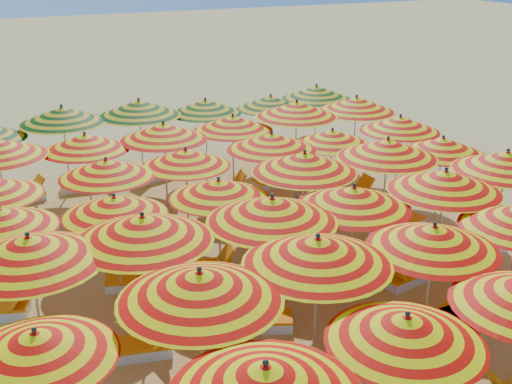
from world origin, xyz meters
The scene contains 55 objects.
ground centered at (0.00, 0.00, 0.00)m, with size 120.00×120.00×0.00m, color tan.
umbrella_1 centered at (-3.31, -6.80, 2.29)m, with size 2.98×2.98×2.60m.
umbrella_2 centered at (-0.95, -6.43, 2.13)m, with size 2.42×2.42×2.42m.
umbrella_6 centered at (-5.65, -4.54, 2.08)m, with size 2.94×2.94×2.36m.
umbrella_7 centered at (-3.27, -4.48, 2.38)m, with size 3.33×3.33×2.70m.
umbrella_8 centered at (-1.09, -4.21, 2.38)m, with size 3.34×3.34×2.70m.
umbrella_9 centered at (1.20, -4.39, 2.24)m, with size 2.98×2.98×2.55m.
umbrella_12 centered at (-5.41, -2.09, 2.37)m, with size 3.11×3.11×2.69m.
umbrella_13 centered at (-3.46, -2.10, 2.38)m, with size 3.37×3.37×2.71m.
umbrella_14 centered at (-0.99, -2.32, 2.39)m, with size 2.73×2.73×2.72m.
umbrella_15 centered at (0.97, -2.17, 2.26)m, with size 2.88×2.88×2.56m.
umbrella_16 centered at (3.21, -2.35, 2.33)m, with size 2.55×2.55×2.64m.
umbrella_17 centered at (5.34, -2.00, 2.36)m, with size 3.31×3.31×2.68m.
umbrella_18 centered at (-5.71, 0.18, 2.09)m, with size 2.38×2.38×2.37m.
umbrella_19 centered at (-3.51, -0.06, 2.07)m, with size 2.94×2.94×2.35m.
umbrella_20 centered at (-1.21, -0.13, 2.09)m, with size 2.95×2.95×2.38m.
umbrella_21 centered at (1.03, 0.01, 2.35)m, with size 2.88×2.88×2.67m.
umbrella_22 centered at (3.41, 0.03, 2.37)m, with size 3.23×3.23×2.69m.
umbrella_23 centered at (5.35, 0.21, 2.14)m, with size 2.55×2.55×2.43m.
umbrella_25 centered at (-3.16, 2.17, 2.14)m, with size 2.72×2.72×2.43m.
umbrella_26 centered at (-1.15, 2.21, 2.11)m, with size 2.52×2.52×2.40m.
umbrella_27 centered at (1.25, 2.20, 2.24)m, with size 2.42×2.42×2.54m.
umbrella_28 centered at (3.26, 2.39, 2.06)m, with size 2.60×2.60×2.34m.
umbrella_29 centered at (5.53, 2.30, 2.20)m, with size 2.72×2.72×2.50m.
umbrella_31 centered at (-3.22, 4.39, 2.19)m, with size 2.80×2.80×2.49m.
umbrella_32 centered at (-1.09, 4.21, 2.28)m, with size 2.75×2.75×2.59m.
umbrella_33 centered at (1.09, 4.43, 2.22)m, with size 3.13×3.13×2.52m.
umbrella_34 centered at (3.25, 4.47, 2.40)m, with size 2.66×2.66×2.73m.
umbrella_35 centered at (5.41, 4.45, 2.34)m, with size 3.33×3.33×2.66m.
umbrella_37 centered at (-3.40, 6.79, 2.40)m, with size 2.79×2.79×2.73m.
umbrella_38 centered at (-1.10, 6.66, 2.41)m, with size 2.85×2.85×2.73m.
umbrella_39 centered at (1.11, 6.73, 2.21)m, with size 2.45×2.45×2.51m.
umbrella_40 centered at (3.42, 6.61, 2.14)m, with size 2.30×2.30×2.44m.
umbrella_41 centered at (5.33, 6.84, 2.26)m, with size 2.90×2.90×2.57m.
lounger_5 centered at (1.71, -4.22, 0.15)m, with size 1.83×1.11×0.69m.
lounger_6 centered at (2.93, -4.06, 0.15)m, with size 1.78×0.73×0.69m.
lounger_7 centered at (-6.01, -2.13, 0.15)m, with size 1.82×1.19×0.69m.
lounger_8 centered at (-3.97, -2.37, 0.15)m, with size 1.82×0.95×0.69m.
lounger_9 centered at (-1.58, -2.44, 0.15)m, with size 1.82×1.24×0.69m.
lounger_10 centered at (2.61, -2.27, 0.15)m, with size 1.81×0.88×0.69m.
lounger_11 centered at (4.74, -1.88, 0.15)m, with size 1.74×0.60×0.69m.
lounger_13 centered at (-2.91, 0.01, 0.15)m, with size 1.83×1.07×0.69m.
lounger_14 centered at (-1.71, 0.02, 0.15)m, with size 1.82×0.98×0.69m.
lounger_15 centered at (0.43, 0.03, 0.15)m, with size 1.82×0.97×0.69m.
lounger_16 centered at (3.91, 0.03, 0.15)m, with size 1.82×1.00×0.69m.
lounger_17 centered at (-5.23, 2.17, 0.15)m, with size 1.80×0.82×0.69m.
lounger_18 centered at (-2.57, 2.15, 0.15)m, with size 1.82×1.22×0.69m.
lounger_19 centered at (3.86, 2.45, 0.15)m, with size 1.75×0.62×0.69m.
lounger_20 centered at (0.59, 4.44, 0.15)m, with size 1.79×0.80×0.69m.
lounger_21 centered at (2.75, 4.55, 0.15)m, with size 1.79×0.79×0.69m.
lounger_22 centered at (-5.01, 6.47, 0.15)m, with size 1.80×0.85×0.69m.
lounger_23 centered at (-2.80, 6.67, 0.15)m, with size 1.78×0.74×0.69m.
lounger_24 centered at (-0.59, 6.67, 0.15)m, with size 1.83×1.08×0.69m.
beachgoer_a centered at (1.94, 2.05, 0.63)m, with size 0.46×0.30×1.26m, color tan.
beachgoer_b centered at (-1.07, -1.98, 0.72)m, with size 0.70×0.55×1.45m, color tan.
Camera 1 is at (-6.08, -12.43, 7.13)m, focal length 45.00 mm.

